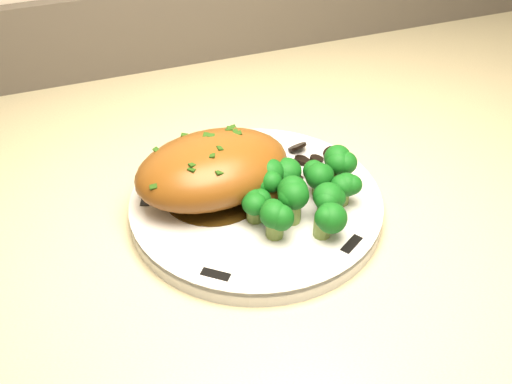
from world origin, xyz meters
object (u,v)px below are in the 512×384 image
object	(u,v)px
chicken_breast	(218,170)
broccoli_florets	(304,193)
counter	(511,334)
plate	(256,206)

from	to	relation	value
chicken_breast	broccoli_florets	distance (m)	0.09
counter	broccoli_florets	bearing A→B (deg)	-170.66
plate	chicken_breast	bearing A→B (deg)	146.72
chicken_breast	broccoli_florets	size ratio (longest dim) A/B	1.38
counter	broccoli_florets	distance (m)	0.71
broccoli_florets	chicken_breast	bearing A→B (deg)	142.69
counter	broccoli_florets	world-z (taller)	counter
counter	chicken_breast	world-z (taller)	counter
chicken_breast	broccoli_florets	bearing A→B (deg)	-42.96
chicken_breast	plate	bearing A→B (deg)	-38.93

